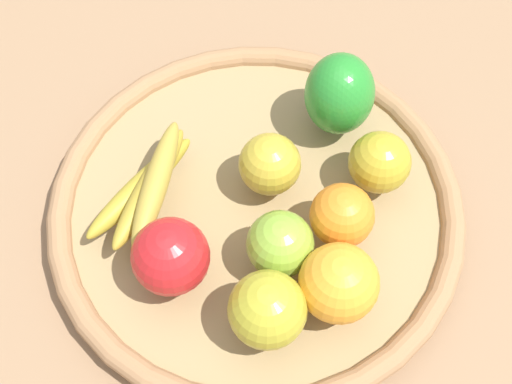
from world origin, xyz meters
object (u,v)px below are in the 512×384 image
at_px(apple_1, 171,257).
at_px(bell_pepper, 339,93).
at_px(orange_1, 342,216).
at_px(apple_3, 270,164).
at_px(apple_2, 267,310).
at_px(banana_bunch, 148,186).
at_px(apple_0, 380,162).
at_px(orange_0, 339,283).
at_px(apple_4, 280,244).

bearing_deg(apple_1, bell_pepper, -91.75).
height_order(orange_1, apple_3, same).
bearing_deg(apple_2, bell_pepper, -67.72).
xyz_separation_m(apple_2, banana_bunch, (0.19, -0.03, -0.01)).
distance_m(orange_1, banana_bunch, 0.21).
distance_m(orange_1, apple_3, 0.10).
xyz_separation_m(orange_1, bell_pepper, (0.09, -0.11, 0.02)).
height_order(orange_1, apple_1, apple_1).
height_order(bell_pepper, apple_0, bell_pepper).
xyz_separation_m(orange_0, apple_0, (0.05, -0.14, -0.01)).
bearing_deg(banana_bunch, apple_1, 149.12).
distance_m(apple_1, apple_2, 0.11).
bearing_deg(apple_3, orange_1, 179.98).
xyz_separation_m(apple_3, bell_pepper, (-0.00, -0.11, 0.02)).
xyz_separation_m(apple_3, apple_2, (-0.10, 0.13, 0.00)).
xyz_separation_m(bell_pepper, orange_0, (-0.14, 0.18, -0.01)).
relative_size(apple_3, orange_0, 0.85).
bearing_deg(orange_0, apple_1, 30.49).
distance_m(orange_1, apple_2, 0.13).
relative_size(apple_3, apple_4, 0.98).
bearing_deg(apple_1, banana_bunch, -30.88).
bearing_deg(orange_1, orange_0, 123.99).
distance_m(apple_4, apple_2, 0.07).
height_order(apple_4, apple_0, apple_4).
bearing_deg(banana_bunch, orange_1, -151.05).
height_order(apple_1, apple_3, apple_1).
bearing_deg(apple_0, orange_1, 95.95).
distance_m(apple_1, apple_0, 0.25).
height_order(orange_1, apple_4, apple_4).
bearing_deg(bell_pepper, banana_bunch, -58.61).
bearing_deg(apple_4, bell_pepper, -70.43).
xyz_separation_m(apple_4, banana_bunch, (0.15, 0.03, -0.01)).
bearing_deg(bell_pepper, apple_4, -16.39).
distance_m(apple_1, apple_3, 0.15).
bearing_deg(apple_3, apple_1, 88.69).
bearing_deg(apple_2, banana_bunch, -8.73).
distance_m(apple_3, orange_0, 0.16).
height_order(apple_1, bell_pepper, bell_pepper).
bearing_deg(apple_2, apple_3, -51.11).
relative_size(apple_1, apple_2, 1.03).
bearing_deg(apple_2, apple_4, -60.49).
xyz_separation_m(apple_4, orange_0, (-0.07, -0.00, 0.01)).
height_order(apple_3, orange_0, orange_0).
relative_size(apple_1, bell_pepper, 0.80).
bearing_deg(apple_3, apple_0, -138.53).
relative_size(apple_3, apple_2, 0.88).
bearing_deg(apple_4, apple_3, -44.08).
bearing_deg(orange_1, banana_bunch, 28.95).
xyz_separation_m(orange_1, apple_3, (0.10, -0.00, 0.00)).
bearing_deg(apple_0, apple_1, 68.00).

